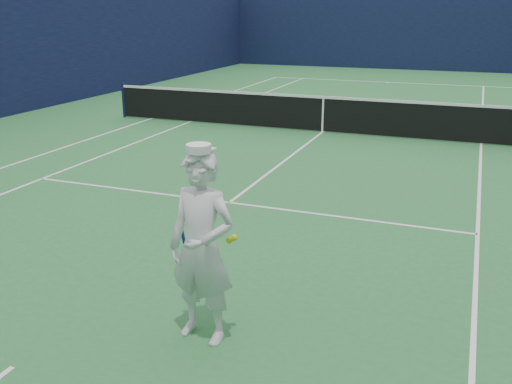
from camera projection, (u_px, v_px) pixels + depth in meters
ground at (322, 132)px, 15.74m from camera, size 80.00×80.00×0.00m
court_markings at (322, 132)px, 15.74m from camera, size 11.03×23.83×0.01m
windscreen_fence at (325, 58)px, 15.13m from camera, size 20.12×36.12×4.00m
tennis_net at (323, 112)px, 15.57m from camera, size 12.88×0.09×1.07m
tennis_player at (202, 248)px, 5.67m from camera, size 0.80×0.58×2.06m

